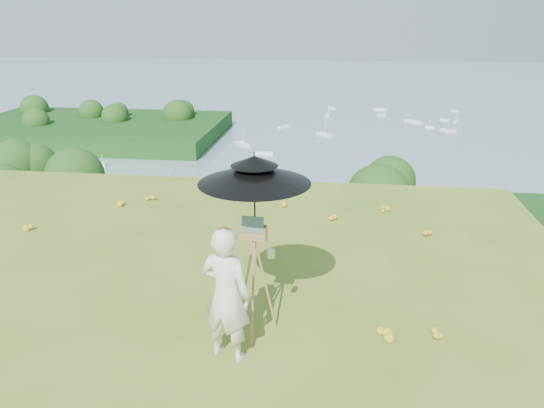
# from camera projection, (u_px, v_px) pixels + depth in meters

# --- Properties ---
(ground) EXTENTS (14.00, 14.00, 0.00)m
(ground) POSITION_uv_depth(u_px,v_px,m) (105.00, 334.00, 6.92)
(ground) COLOR #4A7521
(ground) RESTS_ON ground
(forest_slope) EXTENTS (140.00, 56.00, 22.00)m
(forest_slope) POSITION_uv_depth(u_px,v_px,m) (296.00, 388.00, 49.43)
(forest_slope) COLOR #0F3811
(forest_slope) RESTS_ON bay_water
(shoreline_tier) EXTENTS (170.00, 28.00, 8.00)m
(shoreline_tier) POSITION_uv_depth(u_px,v_px,m) (315.00, 265.00, 89.13)
(shoreline_tier) COLOR slate
(shoreline_tier) RESTS_ON bay_water
(bay_water) EXTENTS (700.00, 700.00, 0.00)m
(bay_water) POSITION_uv_depth(u_px,v_px,m) (333.00, 101.00, 242.41)
(bay_water) COLOR slate
(bay_water) RESTS_ON ground
(peninsula) EXTENTS (90.00, 60.00, 12.00)m
(peninsula) POSITION_uv_depth(u_px,v_px,m) (95.00, 122.00, 170.26)
(peninsula) COLOR #0F3811
(peninsula) RESTS_ON bay_water
(slope_trees) EXTENTS (110.00, 50.00, 6.00)m
(slope_trees) POSITION_uv_depth(u_px,v_px,m) (298.00, 252.00, 44.68)
(slope_trees) COLOR #1A4F17
(slope_trees) RESTS_ON forest_slope
(harbor_town) EXTENTS (110.00, 22.00, 5.00)m
(harbor_town) POSITION_uv_depth(u_px,v_px,m) (316.00, 229.00, 86.93)
(harbor_town) COLOR silver
(harbor_town) RESTS_ON shoreline_tier
(moored_boats) EXTENTS (140.00, 140.00, 0.70)m
(moored_boats) POSITION_uv_depth(u_px,v_px,m) (289.00, 137.00, 170.06)
(moored_boats) COLOR white
(moored_boats) RESTS_ON bay_water
(wildflowers) EXTENTS (10.00, 10.50, 0.12)m
(wildflowers) POSITION_uv_depth(u_px,v_px,m) (113.00, 320.00, 7.14)
(wildflowers) COLOR gold
(wildflowers) RESTS_ON ground
(painter) EXTENTS (0.71, 0.57, 1.70)m
(painter) POSITION_uv_depth(u_px,v_px,m) (226.00, 295.00, 6.19)
(painter) COLOR white
(painter) RESTS_ON ground
(field_easel) EXTENTS (0.70, 0.70, 1.65)m
(field_easel) POSITION_uv_depth(u_px,v_px,m) (255.00, 276.00, 6.69)
(field_easel) COLOR olive
(field_easel) RESTS_ON ground
(sun_umbrella) EXTENTS (1.47, 1.47, 1.07)m
(sun_umbrella) POSITION_uv_depth(u_px,v_px,m) (255.00, 195.00, 6.35)
(sun_umbrella) COLOR black
(sun_umbrella) RESTS_ON field_easel
(painter_cap) EXTENTS (0.21, 0.25, 0.10)m
(painter_cap) POSITION_uv_depth(u_px,v_px,m) (224.00, 231.00, 5.92)
(painter_cap) COLOR #D4747A
(painter_cap) RESTS_ON painter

